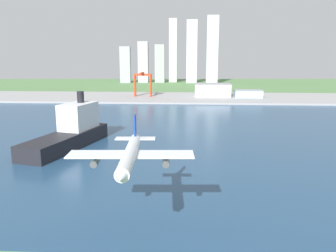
{
  "coord_description": "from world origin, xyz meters",
  "views": [
    {
      "loc": [
        10.58,
        -38.56,
        63.69
      ],
      "look_at": [
        -2.59,
        174.94,
        19.88
      ],
      "focal_mm": 36.08,
      "sensor_mm": 36.0,
      "label": 1
    }
  ],
  "objects_px": {
    "airplane_landing": "(130,155)",
    "cargo_ship": "(71,131)",
    "port_crane_red": "(143,79)",
    "warehouse_main": "(212,90)",
    "warehouse_annex": "(248,94)"
  },
  "relations": [
    {
      "from": "airplane_landing",
      "to": "cargo_ship",
      "type": "height_order",
      "value": "airplane_landing"
    },
    {
      "from": "warehouse_main",
      "to": "warehouse_annex",
      "type": "height_order",
      "value": "warehouse_main"
    },
    {
      "from": "warehouse_main",
      "to": "warehouse_annex",
      "type": "bearing_deg",
      "value": -10.87
    },
    {
      "from": "airplane_landing",
      "to": "warehouse_annex",
      "type": "distance_m",
      "value": 436.06
    },
    {
      "from": "airplane_landing",
      "to": "warehouse_main",
      "type": "bearing_deg",
      "value": 82.49
    },
    {
      "from": "airplane_landing",
      "to": "port_crane_red",
      "type": "xyz_separation_m",
      "value": [
        -53.27,
        422.05,
        -1.25
      ]
    },
    {
      "from": "airplane_landing",
      "to": "warehouse_annex",
      "type": "bearing_deg",
      "value": 75.19
    },
    {
      "from": "warehouse_main",
      "to": "cargo_ship",
      "type": "bearing_deg",
      "value": -111.82
    },
    {
      "from": "airplane_landing",
      "to": "cargo_ship",
      "type": "distance_m",
      "value": 143.37
    },
    {
      "from": "port_crane_red",
      "to": "warehouse_main",
      "type": "distance_m",
      "value": 111.94
    },
    {
      "from": "cargo_ship",
      "to": "port_crane_red",
      "type": "bearing_deg",
      "value": 87.64
    },
    {
      "from": "airplane_landing",
      "to": "warehouse_annex",
      "type": "height_order",
      "value": "airplane_landing"
    },
    {
      "from": "airplane_landing",
      "to": "cargo_ship",
      "type": "relative_size",
      "value": 0.55
    },
    {
      "from": "port_crane_red",
      "to": "warehouse_main",
      "type": "height_order",
      "value": "port_crane_red"
    },
    {
      "from": "port_crane_red",
      "to": "warehouse_main",
      "type": "bearing_deg",
      "value": 4.87
    }
  ]
}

